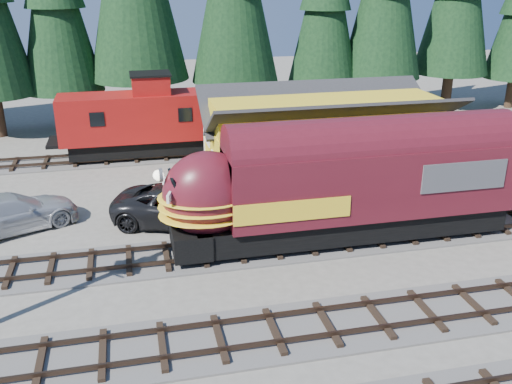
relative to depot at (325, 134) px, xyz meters
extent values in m
plane|color=#6B665B|center=(0.00, -10.50, -2.96)|extent=(120.00, 120.00, 0.00)
cube|color=#4C4947|center=(-10.00, 7.50, -2.92)|extent=(32.00, 3.20, 0.08)
cube|color=#38281E|center=(-10.00, 6.78, -2.71)|extent=(32.00, 0.08, 0.16)
cube|color=#38281E|center=(-10.00, 8.22, -2.71)|extent=(32.00, 0.08, 0.16)
cube|color=yellow|center=(0.00, 0.00, -1.26)|extent=(12.00, 6.00, 3.40)
cube|color=gold|center=(0.00, 0.00, 1.16)|extent=(11.88, 3.30, 1.44)
cube|color=white|center=(-6.04, -1.00, -0.76)|extent=(0.06, 2.40, 0.60)
cone|color=black|center=(5.19, 15.54, 5.97)|extent=(5.45, 5.45, 12.41)
cube|color=black|center=(-1.06, -6.50, -2.11)|extent=(13.53, 2.42, 1.04)
cube|color=#51121C|center=(-0.30, -6.50, -0.16)|extent=(12.34, 2.85, 2.85)
ellipsoid|color=#51121C|center=(-7.23, -6.50, -0.26)|extent=(3.61, 2.79, 3.51)
cube|color=#38383A|center=(3.22, -6.50, 0.17)|extent=(3.80, 2.91, 1.23)
sphere|color=white|center=(-9.11, -6.50, 0.69)|extent=(0.42, 0.42, 0.42)
cube|color=black|center=(-9.52, 7.50, -2.17)|extent=(8.39, 2.16, 0.93)
cube|color=maroon|center=(-9.52, 7.50, -0.30)|extent=(9.33, 2.70, 2.80)
cube|color=maroon|center=(-8.59, 7.50, 1.66)|extent=(2.24, 2.05, 1.12)
imported|color=black|center=(-7.87, -3.16, -2.06)|extent=(7.13, 5.08, 1.80)
imported|color=#B4B7BC|center=(-15.58, -2.14, -2.11)|extent=(6.37, 4.68, 1.71)
camera|label=1|loc=(-10.04, -27.52, 8.04)|focal=40.00mm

